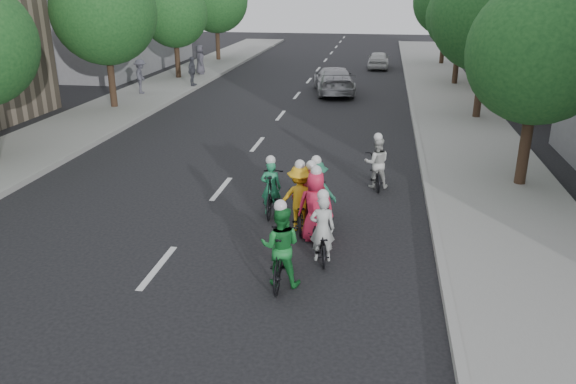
% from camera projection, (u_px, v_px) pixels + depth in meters
% --- Properties ---
extents(ground, '(120.00, 120.00, 0.00)m').
position_uv_depth(ground, '(158.00, 267.00, 12.14)').
color(ground, black).
rests_on(ground, ground).
extents(sidewalk_left, '(4.00, 80.00, 0.15)m').
position_uv_depth(sidewalk_left, '(64.00, 134.00, 22.59)').
color(sidewalk_left, gray).
rests_on(sidewalk_left, ground).
extents(curb_left, '(0.18, 80.00, 0.18)m').
position_uv_depth(curb_left, '(109.00, 135.00, 22.29)').
color(curb_left, '#999993').
rests_on(curb_left, ground).
extents(sidewalk_right, '(4.00, 80.00, 0.15)m').
position_uv_depth(sidewalk_right, '(475.00, 152.00, 20.11)').
color(sidewalk_right, gray).
rests_on(sidewalk_right, ground).
extents(curb_right, '(0.18, 80.00, 0.18)m').
position_uv_depth(curb_right, '(420.00, 149.00, 20.41)').
color(curb_right, '#999993').
rests_on(curb_right, ground).
extents(bldg_sw, '(10.00, 14.00, 8.00)m').
position_uv_depth(bldg_sw, '(88.00, 10.00, 39.08)').
color(bldg_sw, slate).
rests_on(bldg_sw, ground).
extents(tree_l_3, '(4.80, 4.80, 6.93)m').
position_uv_depth(tree_l_3, '(104.00, 12.00, 25.69)').
color(tree_l_3, black).
rests_on(tree_l_3, ground).
extents(tree_l_4, '(4.00, 4.00, 5.97)m').
position_uv_depth(tree_l_4, '(174.00, 14.00, 34.19)').
color(tree_l_4, black).
rests_on(tree_l_4, ground).
extents(tree_l_5, '(4.80, 4.80, 6.93)m').
position_uv_depth(tree_l_5, '(216.00, 0.00, 42.31)').
color(tree_l_5, black).
rests_on(tree_l_5, ground).
extents(tree_r_0, '(4.00, 4.00, 5.97)m').
position_uv_depth(tree_r_0, '(539.00, 53.00, 15.48)').
color(tree_r_0, black).
rests_on(tree_r_0, ground).
extents(tree_r_1, '(4.80, 4.80, 6.93)m').
position_uv_depth(tree_r_1, '(488.00, 15.00, 23.60)').
color(tree_r_1, black).
rests_on(tree_r_1, ground).
extents(tree_r_2, '(4.00, 4.00, 5.97)m').
position_uv_depth(tree_r_2, '(461.00, 16.00, 32.11)').
color(tree_r_2, black).
rests_on(tree_r_2, ground).
extents(tree_r_3, '(4.80, 4.80, 6.93)m').
position_uv_depth(tree_r_3, '(447.00, 1.00, 40.23)').
color(tree_r_3, black).
rests_on(tree_r_3, ground).
extents(cyclist_0, '(0.75, 1.57, 1.67)m').
position_uv_depth(cyclist_0, '(322.00, 237.00, 12.36)').
color(cyclist_0, black).
rests_on(cyclist_0, ground).
extents(cyclist_1, '(0.83, 1.88, 1.84)m').
position_uv_depth(cyclist_1, '(281.00, 252.00, 11.31)').
color(cyclist_1, black).
rests_on(cyclist_1, ground).
extents(cyclist_2, '(1.15, 1.75, 1.81)m').
position_uv_depth(cyclist_2, '(300.00, 204.00, 13.84)').
color(cyclist_2, black).
rests_on(cyclist_2, ground).
extents(cyclist_3, '(0.97, 1.63, 1.78)m').
position_uv_depth(cyclist_3, '(311.00, 203.00, 13.93)').
color(cyclist_3, black).
rests_on(cyclist_3, ground).
extents(cyclist_4, '(0.87, 1.56, 1.87)m').
position_uv_depth(cyclist_4, '(316.00, 213.00, 13.26)').
color(cyclist_4, black).
rests_on(cyclist_4, ground).
extents(cyclist_5, '(0.64, 1.90, 1.62)m').
position_uv_depth(cyclist_5, '(272.00, 191.00, 14.84)').
color(cyclist_5, black).
rests_on(cyclist_5, ground).
extents(cyclist_6, '(0.83, 1.83, 1.68)m').
position_uv_depth(cyclist_6, '(376.00, 168.00, 16.77)').
color(cyclist_6, black).
rests_on(cyclist_6, ground).
extents(cyclist_7, '(1.11, 1.70, 1.77)m').
position_uv_depth(cyclist_7, '(316.00, 196.00, 14.29)').
color(cyclist_7, black).
rests_on(cyclist_7, ground).
extents(follow_car_lead, '(2.92, 5.31, 1.46)m').
position_uv_depth(follow_car_lead, '(334.00, 80.00, 30.94)').
color(follow_car_lead, '#A3A3A7').
rests_on(follow_car_lead, ground).
extents(follow_car_trail, '(1.47, 3.61, 1.23)m').
position_uv_depth(follow_car_trail, '(378.00, 60.00, 39.99)').
color(follow_car_trail, silver).
rests_on(follow_car_trail, ground).
extents(spectator_0, '(0.94, 1.30, 1.82)m').
position_uv_depth(spectator_0, '(141.00, 76.00, 30.10)').
color(spectator_0, '#4F4E5B').
rests_on(spectator_0, sidewalk_left).
extents(spectator_1, '(0.46, 1.00, 1.67)m').
position_uv_depth(spectator_1, '(192.00, 71.00, 32.32)').
color(spectator_1, '#4A4D57').
rests_on(spectator_1, sidewalk_left).
extents(spectator_2, '(0.83, 1.04, 1.85)m').
position_uv_depth(spectator_2, '(200.00, 60.00, 36.53)').
color(spectator_2, '#4C4A56').
rests_on(spectator_2, sidewalk_left).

